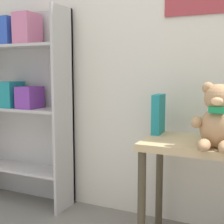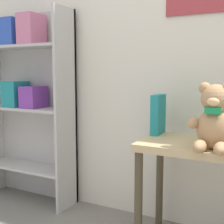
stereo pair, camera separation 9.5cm
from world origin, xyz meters
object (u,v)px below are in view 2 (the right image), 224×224
object	(u,v)px
book_standing_teal	(158,114)
book_standing_green	(214,115)
teddy_bear	(214,119)
display_table	(208,163)
bookshelf_side	(29,95)

from	to	relation	value
book_standing_teal	book_standing_green	distance (m)	0.29
teddy_bear	book_standing_teal	distance (m)	0.40
display_table	teddy_bear	bearing A→B (deg)	-72.06
bookshelf_side	display_table	xyz separation A→B (m)	(1.26, -0.16, -0.28)
display_table	book_standing_teal	distance (m)	0.37
book_standing_teal	book_standing_green	size ratio (longest dim) A/B	0.88
bookshelf_side	display_table	distance (m)	1.30
display_table	book_standing_teal	xyz separation A→B (m)	(-0.29, 0.11, 0.21)
bookshelf_side	book_standing_green	size ratio (longest dim) A/B	5.30
book_standing_green	teddy_bear	bearing A→B (deg)	-83.29
display_table	book_standing_green	size ratio (longest dim) A/B	2.63
teddy_bear	display_table	bearing A→B (deg)	107.94
display_table	book_standing_teal	size ratio (longest dim) A/B	3.00
book_standing_green	bookshelf_side	bearing A→B (deg)	174.84
display_table	book_standing_teal	bearing A→B (deg)	159.48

